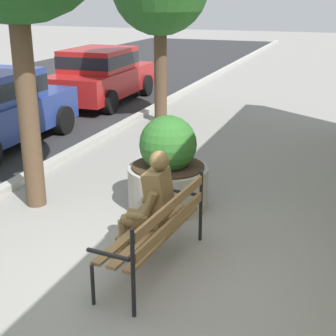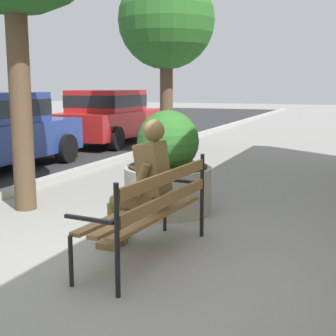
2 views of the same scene
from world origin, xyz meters
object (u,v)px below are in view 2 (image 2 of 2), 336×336
street_tree_far_corner (166,22)px  park_bench (152,206)px  concrete_planter (168,170)px  bronze_statue_seated (141,188)px  parked_car_red (109,115)px

street_tree_far_corner → park_bench: bearing=-158.9°
concrete_planter → street_tree_far_corner: 5.81m
bronze_statue_seated → parked_car_red: parked_car_red is taller
park_bench → concrete_planter: (1.74, 0.54, 0.03)m
street_tree_far_corner → concrete_planter: bearing=-157.5°
parked_car_red → concrete_planter: bearing=-145.1°
park_bench → concrete_planter: 1.82m
street_tree_far_corner → parked_car_red: (1.54, 2.44, -2.32)m
park_bench → parked_car_red: size_ratio=0.44×
park_bench → parked_car_red: 9.49m
concrete_planter → parked_car_red: (6.34, 4.43, 0.27)m
bronze_statue_seated → street_tree_far_corner: size_ratio=0.32×
park_bench → concrete_planter: bearing=17.1°
park_bench → bronze_statue_seated: (0.20, 0.21, 0.12)m
parked_car_red → street_tree_far_corner: bearing=-122.2°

